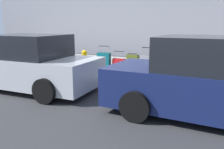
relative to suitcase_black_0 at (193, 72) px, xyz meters
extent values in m
plane|color=#333335|center=(3.38, 0.71, -0.47)|extent=(40.00, 40.00, 0.00)
cube|color=#9E9B93|center=(3.38, -1.79, -0.40)|extent=(18.00, 5.00, 0.14)
cube|color=black|center=(0.00, 0.00, 0.00)|extent=(0.42, 0.27, 0.66)
cube|color=black|center=(0.00, 0.00, 0.00)|extent=(0.42, 0.06, 0.68)
cylinder|color=gray|center=(-0.17, -0.01, 0.35)|extent=(0.02, 0.02, 0.04)
cylinder|color=gray|center=(0.17, 0.01, 0.35)|extent=(0.02, 0.02, 0.04)
cylinder|color=black|center=(0.00, 0.00, 0.37)|extent=(0.35, 0.04, 0.02)
cylinder|color=black|center=(-0.18, -0.01, -0.31)|extent=(0.04, 0.02, 0.04)
cylinder|color=black|center=(0.18, 0.01, -0.31)|extent=(0.04, 0.02, 0.04)
cube|color=maroon|center=(0.49, -0.04, 0.06)|extent=(0.37, 0.24, 0.78)
cube|color=black|center=(0.49, -0.04, 0.06)|extent=(0.37, 0.05, 0.79)
cylinder|color=gray|center=(0.34, -0.04, 0.59)|extent=(0.02, 0.02, 0.30)
cylinder|color=gray|center=(0.64, -0.05, 0.59)|extent=(0.02, 0.02, 0.30)
cylinder|color=black|center=(0.49, -0.04, 0.74)|extent=(0.30, 0.04, 0.02)
cylinder|color=black|center=(0.34, -0.04, -0.31)|extent=(0.04, 0.02, 0.04)
cylinder|color=black|center=(0.65, -0.05, -0.31)|extent=(0.04, 0.02, 0.04)
cube|color=navy|center=(0.96, -0.01, -0.05)|extent=(0.38, 0.21, 0.57)
cube|color=black|center=(0.96, -0.01, -0.05)|extent=(0.38, 0.06, 0.58)
cylinder|color=gray|center=(0.81, -0.02, 0.26)|extent=(0.02, 0.02, 0.04)
cylinder|color=gray|center=(1.12, 0.00, 0.26)|extent=(0.02, 0.02, 0.04)
cylinder|color=black|center=(0.96, -0.01, 0.28)|extent=(0.31, 0.05, 0.02)
cylinder|color=black|center=(0.81, -0.02, -0.31)|extent=(0.05, 0.02, 0.04)
cylinder|color=black|center=(1.12, 0.00, -0.31)|extent=(0.05, 0.02, 0.04)
cube|color=#9EA0A8|center=(1.49, -0.01, 0.05)|extent=(0.49, 0.24, 0.76)
cube|color=black|center=(1.49, -0.01, 0.05)|extent=(0.48, 0.07, 0.78)
cylinder|color=gray|center=(1.29, -0.03, 0.56)|extent=(0.02, 0.02, 0.27)
cylinder|color=gray|center=(1.70, 0.01, 0.56)|extent=(0.02, 0.02, 0.27)
cylinder|color=black|center=(1.49, -0.01, 0.70)|extent=(0.41, 0.06, 0.02)
cylinder|color=black|center=(1.28, -0.03, -0.31)|extent=(0.05, 0.02, 0.04)
cylinder|color=black|center=(1.70, 0.01, -0.31)|extent=(0.05, 0.02, 0.04)
cube|color=#59601E|center=(2.04, -0.02, 0.04)|extent=(0.42, 0.20, 0.75)
cube|color=black|center=(2.04, -0.02, 0.04)|extent=(0.42, 0.04, 0.77)
cylinder|color=gray|center=(1.87, -0.02, 0.44)|extent=(0.02, 0.02, 0.04)
cylinder|color=gray|center=(2.22, -0.03, 0.44)|extent=(0.02, 0.02, 0.04)
cylinder|color=black|center=(2.04, -0.02, 0.46)|extent=(0.35, 0.03, 0.02)
cylinder|color=black|center=(1.86, -0.02, -0.31)|extent=(0.04, 0.02, 0.04)
cylinder|color=black|center=(2.22, -0.03, -0.31)|extent=(0.04, 0.02, 0.04)
cube|color=red|center=(2.59, -0.08, -0.05)|extent=(0.48, 0.22, 0.57)
cube|color=black|center=(2.59, -0.08, -0.05)|extent=(0.48, 0.07, 0.58)
cylinder|color=gray|center=(2.39, -0.06, 0.37)|extent=(0.02, 0.02, 0.27)
cylinder|color=gray|center=(2.79, -0.09, 0.37)|extent=(0.02, 0.02, 0.27)
cylinder|color=black|center=(2.59, -0.08, 0.51)|extent=(0.41, 0.06, 0.02)
cylinder|color=black|center=(2.38, -0.06, -0.31)|extent=(0.05, 0.02, 0.04)
cylinder|color=black|center=(2.80, -0.09, -0.31)|extent=(0.05, 0.02, 0.04)
cube|color=#0F606B|center=(3.17, 0.00, 0.05)|extent=(0.49, 0.28, 0.77)
cube|color=black|center=(3.17, 0.00, 0.05)|extent=(0.49, 0.08, 0.78)
cylinder|color=gray|center=(2.96, -0.02, 0.56)|extent=(0.02, 0.02, 0.25)
cylinder|color=gray|center=(3.38, 0.01, 0.56)|extent=(0.02, 0.02, 0.25)
cylinder|color=black|center=(3.17, 0.00, 0.68)|extent=(0.42, 0.05, 0.02)
cylinder|color=black|center=(2.96, -0.02, -0.31)|extent=(0.05, 0.02, 0.04)
cylinder|color=black|center=(3.38, 0.01, -0.31)|extent=(0.05, 0.02, 0.04)
cylinder|color=#D89E0C|center=(4.07, -0.06, 0.00)|extent=(0.20, 0.20, 0.66)
sphere|color=#D89E0C|center=(4.07, -0.06, 0.38)|extent=(0.21, 0.21, 0.21)
cylinder|color=#D89E0C|center=(4.22, -0.06, 0.03)|extent=(0.09, 0.10, 0.09)
cylinder|color=#D89E0C|center=(3.92, -0.06, 0.03)|extent=(0.09, 0.10, 0.09)
cylinder|color=brown|center=(4.63, 0.09, 0.04)|extent=(0.17, 0.17, 0.74)
cube|color=#141E4C|center=(-0.75, 2.43, 0.12)|extent=(4.57, 1.82, 0.83)
cube|color=black|center=(-0.75, 2.43, 0.88)|extent=(2.39, 1.65, 0.68)
cylinder|color=black|center=(0.67, 3.30, -0.15)|extent=(0.64, 0.23, 0.64)
cylinder|color=black|center=(0.65, 1.52, -0.15)|extent=(0.64, 0.23, 0.64)
cube|color=#B2B5BA|center=(4.44, 2.43, 0.11)|extent=(4.38, 2.09, 0.80)
cube|color=black|center=(4.44, 2.43, 0.84)|extent=(2.32, 1.82, 0.66)
cylinder|color=black|center=(5.81, 1.58, -0.15)|extent=(0.65, 0.26, 0.64)
cylinder|color=black|center=(3.06, 3.27, -0.15)|extent=(0.65, 0.26, 0.64)
cylinder|color=black|center=(3.17, 1.42, -0.15)|extent=(0.65, 0.26, 0.64)
camera|label=1|loc=(-0.86, 7.42, 1.45)|focal=36.92mm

